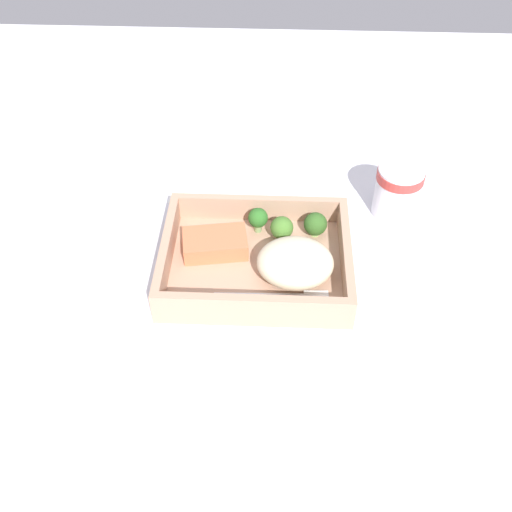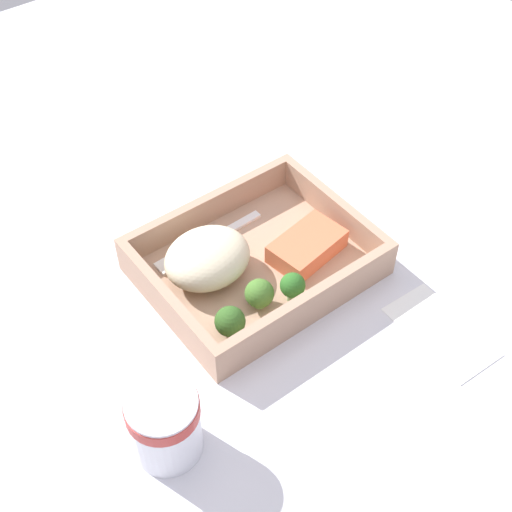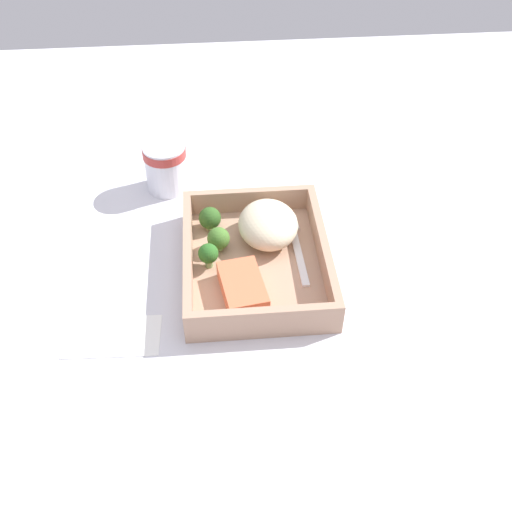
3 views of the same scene
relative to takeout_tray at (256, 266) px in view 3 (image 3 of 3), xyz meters
The scene contains 11 objects.
ground_plane 1.60cm from the takeout_tray, ahead, with size 160.00×160.00×2.00cm, color silver.
takeout_tray is the anchor object (origin of this frame).
tray_rim 2.60cm from the takeout_tray, ahead, with size 26.88×21.34×4.01cm.
salmon_fillet 6.86cm from the takeout_tray, 158.25° to the left, with size 9.31×5.69×2.70cm, color #E76F48.
mashed_potatoes 6.90cm from the takeout_tray, 22.91° to the right, with size 10.77×9.22×5.52cm, color beige.
broccoli_floret_1 11.18cm from the takeout_tray, 37.24° to the left, with size 3.54×3.54×3.86cm.
broccoli_floret_2 7.69cm from the takeout_tray, 87.46° to the left, with size 3.02×3.02×4.11cm.
broccoli_floret_3 7.06cm from the takeout_tray, 56.27° to the left, with size 3.47×3.47×3.93cm.
fork 7.44cm from the takeout_tray, 62.21° to the right, with size 15.84×2.30×0.44cm.
paper_cup 25.92cm from the takeout_tray, 32.32° to the left, with size 7.32×7.32×8.55cm.
receipt_slip 23.54cm from the takeout_tray, 118.95° to the left, with size 7.05×12.96×0.24cm, color white.
Camera 3 is at (-64.06, 5.46, 64.33)cm, focal length 42.00 mm.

